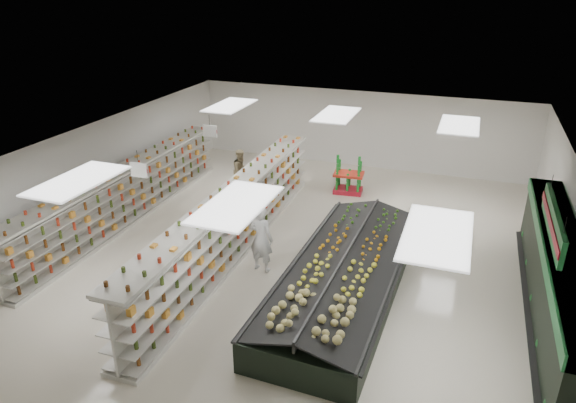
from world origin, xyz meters
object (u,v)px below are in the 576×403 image
at_px(shopper_background, 241,171).
at_px(produce_island, 345,274).
at_px(shopper_main, 261,239).
at_px(gondola_left, 127,196).
at_px(soda_endcap, 349,176).
at_px(gondola_center, 234,223).

bearing_deg(shopper_background, produce_island, -102.67).
bearing_deg(produce_island, shopper_main, 173.73).
distance_m(gondola_left, soda_endcap, 7.91).
relative_size(gondola_left, shopper_main, 5.47).
relative_size(gondola_center, shopper_main, 5.92).
xyz_separation_m(soda_endcap, shopper_background, (-3.80, -1.24, 0.15)).
bearing_deg(shopper_main, gondola_center, -23.69).
relative_size(shopper_main, shopper_background, 1.17).
relative_size(gondola_center, soda_endcap, 8.14).
bearing_deg(shopper_background, gondola_left, 176.61).
distance_m(shopper_main, shopper_background, 5.77).
bearing_deg(soda_endcap, gondola_left, -143.03).
relative_size(gondola_left, produce_island, 1.39).
height_order(shopper_main, shopper_background, shopper_main).
relative_size(produce_island, shopper_main, 3.92).
bearing_deg(gondola_left, shopper_main, -15.89).
distance_m(soda_endcap, shopper_main, 6.32).
xyz_separation_m(gondola_left, shopper_main, (5.39, -1.49, 0.12)).
height_order(gondola_left, shopper_main, shopper_main).
bearing_deg(shopper_main, soda_endcap, -90.40).
relative_size(gondola_left, gondola_center, 0.92).
xyz_separation_m(gondola_center, shopper_background, (-1.73, 4.29, -0.08)).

